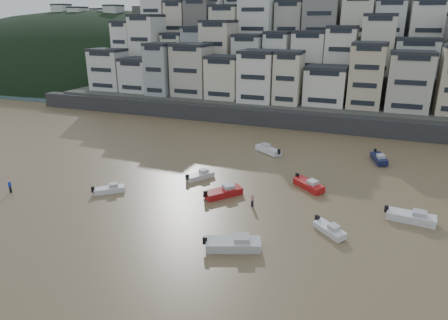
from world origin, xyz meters
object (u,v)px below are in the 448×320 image
at_px(boat_a, 233,243).
at_px(boat_f, 200,175).
at_px(boat_c, 223,191).
at_px(boat_h, 268,149).
at_px(boat_d, 411,216).
at_px(boat_j, 109,188).
at_px(boat_i, 379,158).
at_px(boat_e, 309,184).
at_px(boat_b, 330,229).
at_px(person_pink, 252,200).
at_px(person_blue, 10,186).

relative_size(boat_a, boat_f, 1.30).
relative_size(boat_c, boat_h, 0.98).
height_order(boat_d, boat_j, boat_d).
height_order(boat_i, boat_j, boat_i).
bearing_deg(boat_h, boat_i, -139.14).
xyz_separation_m(boat_e, boat_h, (-9.27, 13.05, 0.05)).
distance_m(boat_a, boat_d, 21.54).
bearing_deg(boat_j, boat_c, -24.52).
xyz_separation_m(boat_b, person_pink, (-9.88, 3.43, 0.26)).
bearing_deg(boat_a, boat_b, 17.60).
bearing_deg(boat_e, boat_j, -115.84).
height_order(boat_f, person_blue, person_blue).
bearing_deg(boat_j, boat_d, -32.35).
height_order(boat_b, boat_f, boat_f).
relative_size(boat_c, person_blue, 3.26).
distance_m(boat_d, boat_f, 28.35).
distance_m(boat_a, boat_e, 18.87).
bearing_deg(boat_a, boat_e, 55.66).
bearing_deg(person_pink, boat_i, 57.88).
distance_m(boat_a, boat_c, 13.00).
bearing_deg(person_blue, boat_i, 33.66).
relative_size(boat_j, person_pink, 2.53).
bearing_deg(boat_f, boat_j, 165.98).
bearing_deg(boat_b, person_blue, -132.42).
bearing_deg(boat_d, person_pink, -165.54).
relative_size(boat_b, person_pink, 2.56).
relative_size(boat_a, boat_i, 1.10).
distance_m(boat_j, person_pink, 19.52).
height_order(boat_f, boat_j, boat_f).
xyz_separation_m(boat_f, boat_j, (-9.45, -8.89, -0.04)).
xyz_separation_m(boat_b, boat_f, (-19.72, 9.39, 0.03)).
bearing_deg(person_pink, boat_c, 162.05).
height_order(boat_e, boat_f, boat_e).
xyz_separation_m(boat_c, person_blue, (-27.34, -9.15, 0.10)).
distance_m(boat_b, boat_e, 12.23).
relative_size(boat_a, boat_h, 1.05).
relative_size(boat_c, boat_i, 1.03).
relative_size(boat_d, person_blue, 3.32).
xyz_separation_m(boat_b, boat_d, (8.45, 6.16, 0.18)).
bearing_deg(boat_f, person_pink, -88.48).
bearing_deg(person_blue, boat_f, 31.95).
bearing_deg(boat_c, boat_a, -115.15).
bearing_deg(boat_h, person_blue, 80.18).
height_order(person_blue, person_pink, same).
bearing_deg(boat_a, boat_d, 16.58).
bearing_deg(boat_f, person_blue, 154.67).
height_order(boat_c, person_pink, person_pink).
height_order(boat_e, boat_i, boat_i).
bearing_deg(boat_c, person_pink, -68.64).
bearing_deg(boat_h, boat_f, 102.19).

